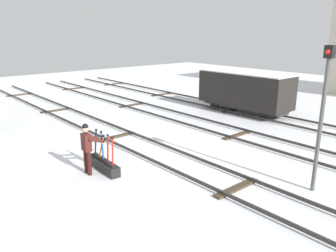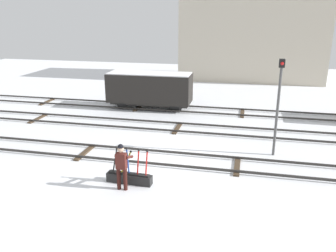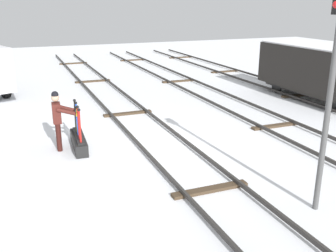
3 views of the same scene
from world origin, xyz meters
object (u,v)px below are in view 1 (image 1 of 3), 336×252
(rail_worker, at_px, (87,146))
(freight_car_near_switch, at_px, (245,90))
(switch_lever_frame, at_px, (104,164))
(signal_post, at_px, (323,107))

(rail_worker, relative_size, freight_car_near_switch, 0.32)
(switch_lever_frame, relative_size, signal_post, 0.41)
(rail_worker, relative_size, signal_post, 0.41)
(rail_worker, height_order, freight_car_near_switch, freight_car_near_switch)
(freight_car_near_switch, bearing_deg, rail_worker, -80.13)
(switch_lever_frame, bearing_deg, signal_post, 39.68)
(switch_lever_frame, distance_m, freight_car_near_switch, 11.18)
(rail_worker, bearing_deg, switch_lever_frame, 84.03)
(switch_lever_frame, bearing_deg, freight_car_near_switch, 104.63)
(switch_lever_frame, height_order, rail_worker, rail_worker)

